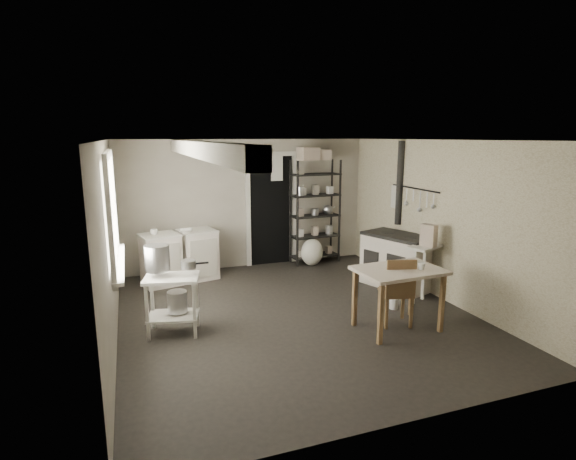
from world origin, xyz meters
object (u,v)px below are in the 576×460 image
object	(u,v)px
shelf_rack	(315,213)
flour_sack	(312,253)
stove	(397,260)
prep_table	(173,302)
work_table	(398,299)
base_cabinets	(180,254)
chair	(396,287)
stockpot	(157,258)

from	to	relation	value
shelf_rack	flour_sack	bearing A→B (deg)	-129.07
shelf_rack	stove	size ratio (longest dim) A/B	1.79
prep_table	work_table	xyz separation A→B (m)	(2.62, -0.79, -0.02)
stove	work_table	bearing A→B (deg)	-142.78
prep_table	work_table	bearing A→B (deg)	-16.86
prep_table	base_cabinets	world-z (taller)	base_cabinets
chair	prep_table	bearing A→B (deg)	-178.68
shelf_rack	flour_sack	distance (m)	0.75
stockpot	flour_sack	xyz separation A→B (m)	(2.85, 2.08, -0.70)
work_table	chair	xyz separation A→B (m)	(0.06, 0.14, 0.10)
base_cabinets	prep_table	bearing A→B (deg)	-111.48
prep_table	work_table	distance (m)	2.74
work_table	stockpot	bearing A→B (deg)	162.60
stockpot	stove	distance (m)	3.73
prep_table	shelf_rack	xyz separation A→B (m)	(2.85, 2.36, 0.55)
stove	shelf_rack	bearing A→B (deg)	90.79
shelf_rack	prep_table	bearing A→B (deg)	-144.85
stove	flour_sack	size ratio (longest dim) A/B	2.16
work_table	prep_table	bearing A→B (deg)	163.14
shelf_rack	flour_sack	size ratio (longest dim) A/B	3.86
stove	chair	bearing A→B (deg)	-143.70
prep_table	chair	world-z (taller)	chair
base_cabinets	shelf_rack	world-z (taller)	shelf_rack
prep_table	base_cabinets	xyz separation A→B (m)	(0.31, 2.03, 0.06)
stockpot	stove	size ratio (longest dim) A/B	0.29
stockpot	chair	bearing A→B (deg)	-14.40
prep_table	flour_sack	size ratio (longest dim) A/B	1.44
stove	chair	size ratio (longest dim) A/B	1.21
shelf_rack	stove	world-z (taller)	shelf_rack
work_table	flour_sack	bearing A→B (deg)	88.27
base_cabinets	chair	distance (m)	3.58
shelf_rack	chair	size ratio (longest dim) A/B	2.17
base_cabinets	chair	size ratio (longest dim) A/B	1.41
prep_table	flour_sack	xyz separation A→B (m)	(2.71, 2.15, -0.16)
base_cabinets	work_table	xyz separation A→B (m)	(2.31, -2.83, -0.08)
stockpot	flour_sack	world-z (taller)	stockpot
prep_table	flour_sack	bearing A→B (deg)	38.46
prep_table	base_cabinets	size ratio (longest dim) A/B	0.57
stockpot	base_cabinets	bearing A→B (deg)	76.98
base_cabinets	stockpot	bearing A→B (deg)	-115.82
stockpot	stove	world-z (taller)	stockpot
stove	flour_sack	bearing A→B (deg)	97.55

